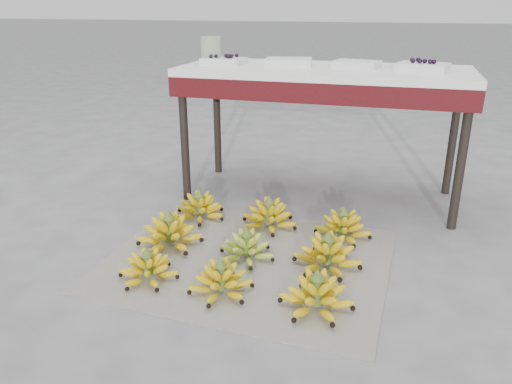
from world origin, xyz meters
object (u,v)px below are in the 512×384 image
(bunch_back_left, at_px, (200,208))
(glass_jar, at_px, (211,50))
(bunch_front_left, at_px, (148,269))
(tray_far_right, at_px, (423,67))
(bunch_back_right, at_px, (343,227))
(tray_left, at_px, (289,62))
(bunch_back_center, at_px, (269,216))
(bunch_front_center, at_px, (221,281))
(bunch_front_right, at_px, (316,295))
(tray_right, at_px, (357,64))
(tray_far_left, at_px, (224,61))
(vendor_table, at_px, (323,83))
(bunch_mid_left, at_px, (170,234))
(newspaper_mat, at_px, (248,260))
(bunch_mid_center, at_px, (247,248))
(bunch_mid_right, at_px, (327,255))

(bunch_back_left, distance_m, glass_jar, 0.95)
(bunch_front_left, bearing_deg, tray_far_right, 56.64)
(bunch_back_right, distance_m, tray_left, 1.01)
(bunch_back_center, height_order, glass_jar, glass_jar)
(bunch_front_left, height_order, bunch_front_center, bunch_front_center)
(bunch_front_right, xyz_separation_m, bunch_back_center, (-0.36, 0.67, 0.00))
(bunch_back_left, xyz_separation_m, tray_right, (0.74, 0.54, 0.73))
(bunch_front_right, xyz_separation_m, tray_far_left, (-0.78, 1.17, 0.73))
(bunch_front_left, xyz_separation_m, bunch_back_center, (0.35, 0.66, 0.01))
(vendor_table, bearing_deg, bunch_back_left, -136.61)
(bunch_front_center, bearing_deg, glass_jar, 87.07)
(bunch_front_left, bearing_deg, bunch_mid_left, 107.48)
(bunch_mid_left, bearing_deg, newspaper_mat, -5.95)
(bunch_back_center, bearing_deg, glass_jar, 156.90)
(bunch_front_left, distance_m, bunch_front_right, 0.72)
(bunch_front_right, bearing_deg, tray_left, 104.72)
(bunch_back_left, bearing_deg, bunch_front_center, -44.79)
(bunch_back_left, height_order, bunch_back_right, same)
(tray_left, relative_size, tray_far_right, 0.98)
(bunch_front_center, distance_m, vendor_table, 1.37)
(bunch_mid_left, height_order, tray_right, tray_right)
(bunch_front_left, height_order, bunch_back_left, bunch_back_left)
(bunch_mid_center, distance_m, bunch_back_left, 0.53)
(tray_left, relative_size, tray_right, 1.05)
(bunch_front_left, xyz_separation_m, tray_far_left, (-0.06, 1.15, 0.73))
(bunch_back_right, relative_size, tray_right, 1.32)
(bunch_front_left, xyz_separation_m, bunch_front_center, (0.33, -0.01, 0.00))
(bunch_front_right, height_order, bunch_mid_center, bunch_front_right)
(bunch_mid_left, bearing_deg, bunch_front_right, -25.65)
(tray_far_right, height_order, glass_jar, glass_jar)
(bunch_front_center, relative_size, bunch_back_right, 0.97)
(bunch_front_left, height_order, bunch_front_right, bunch_front_right)
(bunch_mid_center, bearing_deg, bunch_back_right, 53.41)
(bunch_front_left, bearing_deg, glass_jar, 105.50)
(bunch_front_center, relative_size, bunch_back_left, 1.01)
(bunch_front_left, bearing_deg, newspaper_mat, 47.89)
(tray_far_left, relative_size, tray_left, 0.88)
(bunch_front_right, height_order, bunch_back_left, bunch_front_right)
(bunch_mid_center, distance_m, vendor_table, 1.11)
(bunch_back_left, height_order, bunch_back_center, bunch_back_center)
(bunch_back_right, xyz_separation_m, vendor_table, (-0.22, 0.56, 0.62))
(bunch_mid_right, relative_size, bunch_back_right, 0.84)
(bunch_mid_right, xyz_separation_m, tray_left, (-0.39, 0.88, 0.72))
(bunch_mid_left, relative_size, bunch_mid_right, 1.07)
(glass_jar, bearing_deg, tray_right, 1.49)
(bunch_mid_right, xyz_separation_m, bunch_back_right, (0.03, 0.32, -0.00))
(bunch_front_center, height_order, tray_far_left, tray_far_left)
(newspaper_mat, xyz_separation_m, tray_right, (0.35, 0.92, 0.79))
(tray_right, bearing_deg, newspaper_mat, -110.72)
(tray_right, height_order, glass_jar, glass_jar)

